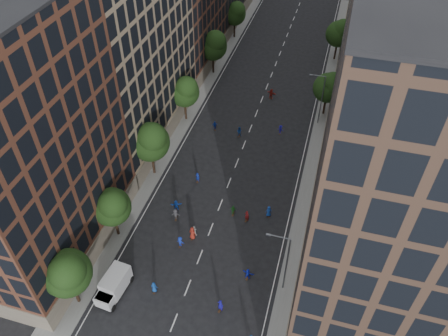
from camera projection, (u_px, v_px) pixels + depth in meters
name	position (u px, v px, depth m)	size (l,w,h in m)	color
ground	(250.00, 130.00, 72.46)	(240.00, 240.00, 0.00)	black
sidewalk_left	(196.00, 95.00, 80.14)	(4.00, 105.00, 0.15)	slate
sidewalk_right	(327.00, 116.00, 75.30)	(4.00, 105.00, 0.15)	slate
bldg_left_a	(15.00, 149.00, 45.62)	(14.00, 22.00, 30.00)	#552F20
bldg_left_b	(115.00, 32.00, 61.25)	(14.00, 26.00, 34.00)	#907A5E
bldg_right_a	(400.00, 171.00, 38.75)	(14.00, 30.00, 36.00)	#422E23
bldg_right_b	(395.00, 41.00, 60.29)	(14.00, 28.00, 33.00)	#5D564D
tree_left_0	(67.00, 273.00, 45.07)	(5.20, 5.20, 8.83)	black
tree_left_1	(112.00, 206.00, 52.43)	(4.80, 4.80, 8.21)	black
tree_left_2	(151.00, 141.00, 60.35)	(5.60, 5.60, 9.45)	black
tree_left_3	(185.00, 91.00, 70.64)	(5.00, 5.00, 8.58)	black
tree_left_4	(214.00, 45.00, 81.76)	(5.40, 5.40, 9.08)	black
tree_left_5	(235.00, 13.00, 93.39)	(4.80, 4.80, 8.33)	black
tree_right_a	(329.00, 87.00, 71.91)	(5.00, 5.00, 8.39)	black
tree_right_b	(340.00, 33.00, 85.84)	(5.20, 5.20, 8.83)	black
streetlamp_near	(285.00, 261.00, 47.06)	(2.64, 0.22, 9.06)	#595B60
streetlamp_far	(321.00, 97.00, 70.41)	(2.64, 0.22, 9.06)	#595B60
cargo_van	(114.00, 285.00, 49.21)	(2.72, 5.06, 2.60)	silver
skater_0	(154.00, 287.00, 49.69)	(0.75, 0.49, 1.53)	#13429C
skater_1	(220.00, 305.00, 47.84)	(0.67, 0.44, 1.85)	#161190
skater_3	(180.00, 242.00, 54.44)	(1.00, 0.58, 1.55)	#1630B9
skater_4	(110.00, 296.00, 48.73)	(1.08, 0.45, 1.85)	#153DAF
skater_5	(248.00, 274.00, 50.99)	(1.44, 0.46, 1.56)	#1625BA
skater_6	(192.00, 233.00, 55.21)	(0.94, 0.61, 1.93)	maroon
skater_7	(247.00, 216.00, 57.48)	(0.62, 0.41, 1.71)	maroon
skater_8	(194.00, 231.00, 55.65)	(0.80, 0.62, 1.64)	silver
skater_9	(176.00, 215.00, 57.66)	(1.10, 0.63, 1.71)	#38373B
skater_10	(233.00, 210.00, 58.31)	(0.91, 0.38, 1.55)	#1C5D1D
skater_11	(176.00, 205.00, 58.90)	(1.53, 0.49, 1.65)	#1646B9
skater_12	(269.00, 212.00, 58.08)	(0.82, 0.53, 1.67)	#133CA1
skater_13	(198.00, 177.00, 62.95)	(0.59, 0.39, 1.62)	navy
skater_14	(239.00, 132.00, 70.80)	(0.81, 0.63, 1.68)	#123D98
skater_15	(280.00, 130.00, 71.32)	(0.98, 0.56, 1.52)	#18139D
skater_16	(215.00, 126.00, 72.12)	(0.90, 0.37, 1.53)	#1639B5
skater_17	(271.00, 94.00, 78.75)	(1.78, 0.57, 1.92)	#A8251C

